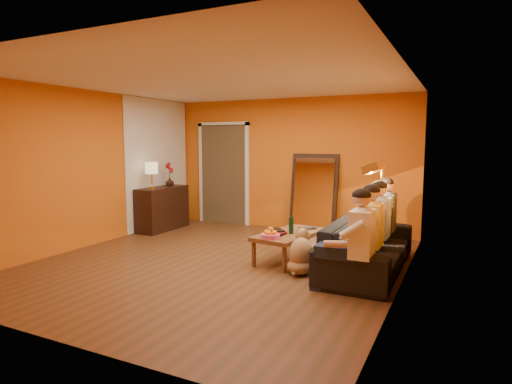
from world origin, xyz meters
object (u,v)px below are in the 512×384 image
at_px(person_mid_right, 379,225).
at_px(tumbler, 300,229).
at_px(mirror_frame, 314,193).
at_px(person_far_left, 362,242).
at_px(floor_lamp, 380,215).
at_px(sideboard, 163,208).
at_px(vase, 170,182).
at_px(laptop, 309,229).
at_px(person_far_right, 386,219).
at_px(sofa, 368,246).
at_px(wine_bottle, 291,223).
at_px(coffee_table, 289,247).
at_px(table_lamp, 152,175).
at_px(person_mid_left, 372,233).
at_px(dog, 301,251).

relative_size(person_mid_right, tumbler, 13.53).
relative_size(mirror_frame, person_far_left, 1.25).
bearing_deg(floor_lamp, sideboard, -164.36).
distance_m(tumbler, vase, 3.45).
distance_m(sideboard, laptop, 3.35).
relative_size(person_far_right, vase, 6.95).
xyz_separation_m(sofa, laptop, (-0.95, 0.30, 0.09)).
height_order(floor_lamp, wine_bottle, floor_lamp).
distance_m(wine_bottle, laptop, 0.44).
xyz_separation_m(sideboard, coffee_table, (3.11, -1.00, -0.21)).
bearing_deg(person_far_left, table_lamp, 159.36).
xyz_separation_m(floor_lamp, tumbler, (-1.11, -0.26, -0.26)).
distance_m(sofa, floor_lamp, 0.51).
bearing_deg(person_far_right, person_mid_right, -90.00).
xyz_separation_m(person_far_right, wine_bottle, (-1.21, -0.75, -0.03)).
bearing_deg(laptop, coffee_table, -152.58).
relative_size(coffee_table, person_mid_left, 1.00).
height_order(person_far_right, tumbler, person_far_right).
bearing_deg(floor_lamp, tumbler, -143.18).
height_order(person_mid_left, tumbler, person_mid_left).
distance_m(mirror_frame, wine_bottle, 2.17).
relative_size(sofa, tumbler, 25.57).
distance_m(sofa, laptop, 1.00).
height_order(coffee_table, person_far_right, person_far_right).
xyz_separation_m(sideboard, person_far_right, (4.37, -0.30, 0.18)).
relative_size(dog, tumbler, 6.82).
relative_size(floor_lamp, person_mid_left, 1.18).
distance_m(mirror_frame, sofa, 2.53).
bearing_deg(person_far_left, laptop, 129.81).
bearing_deg(dog, wine_bottle, 127.91).
bearing_deg(dog, person_far_left, -24.44).
height_order(person_far_right, wine_bottle, person_far_right).
xyz_separation_m(person_far_left, vase, (-4.37, 2.20, 0.33)).
distance_m(mirror_frame, sideboard, 3.01).
xyz_separation_m(person_far_right, tumbler, (-1.14, -0.58, -0.15)).
bearing_deg(tumbler, dog, -67.94).
bearing_deg(person_mid_right, person_far_right, 90.00).
bearing_deg(table_lamp, tumbler, -10.14).
xyz_separation_m(mirror_frame, laptop, (0.50, -1.73, -0.33)).
height_order(mirror_frame, table_lamp, mirror_frame).
height_order(mirror_frame, vase, mirror_frame).
bearing_deg(laptop, table_lamp, 138.61).
xyz_separation_m(coffee_table, person_mid_right, (1.26, 0.15, 0.40)).
relative_size(mirror_frame, person_mid_right, 1.25).
xyz_separation_m(sofa, floor_lamp, (0.10, 0.33, 0.38)).
relative_size(mirror_frame, laptop, 5.21).
bearing_deg(sideboard, wine_bottle, -18.35).
distance_m(coffee_table, wine_bottle, 0.37).
relative_size(person_mid_right, person_far_right, 1.00).
bearing_deg(person_far_left, sideboard, 156.00).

